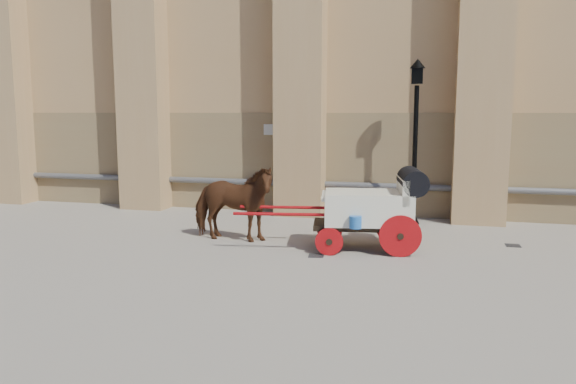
# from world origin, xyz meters

# --- Properties ---
(ground) EXTENTS (90.00, 90.00, 0.00)m
(ground) POSITION_xyz_m (0.00, 0.00, 0.00)
(ground) COLOR gray
(ground) RESTS_ON ground
(horse) EXTENTS (2.18, 1.08, 1.81)m
(horse) POSITION_xyz_m (-1.78, -0.10, 0.90)
(horse) COLOR #592E19
(horse) RESTS_ON ground
(carriage) EXTENTS (4.27, 1.75, 1.81)m
(carriage) POSITION_xyz_m (1.53, -0.12, 0.98)
(carriage) COLOR black
(carriage) RESTS_ON ground
(street_lamp) EXTENTS (0.41, 0.41, 4.41)m
(street_lamp) POSITION_xyz_m (2.28, 3.06, 2.36)
(street_lamp) COLOR black
(street_lamp) RESTS_ON ground
(drain_grate_near) EXTENTS (0.35, 0.35, 0.01)m
(drain_grate_near) POSITION_xyz_m (0.41, -1.00, 0.01)
(drain_grate_near) COLOR black
(drain_grate_near) RESTS_ON ground
(drain_grate_far) EXTENTS (0.33, 0.33, 0.01)m
(drain_grate_far) POSITION_xyz_m (4.59, 1.00, 0.01)
(drain_grate_far) COLOR black
(drain_grate_far) RESTS_ON ground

